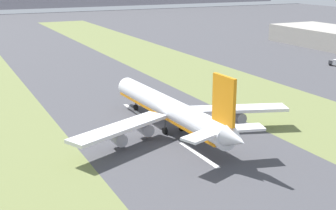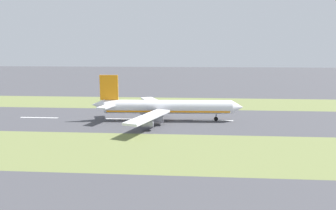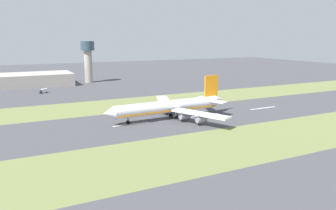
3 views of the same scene
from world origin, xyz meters
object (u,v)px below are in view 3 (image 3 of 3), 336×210
Objects in this scene: airplane_main_jet at (171,107)px; control_tower at (88,57)px; terminal_building at (1,81)px; service_truck at (43,91)px.

airplane_main_jet is 1.83× the size of control_tower.
airplane_main_jet is at bearing -153.50° from terminal_building.
terminal_building reaches higher than service_truck.
service_truck is at bearing -147.69° from terminal_building.
airplane_main_jet is 154.67m from control_tower.
service_truck is (-43.58, -27.56, -3.51)m from terminal_building.
control_tower reaches higher than terminal_building.
airplane_main_jet is 171.01m from terminal_building.
airplane_main_jet is at bearing -178.12° from control_tower.
airplane_main_jet is 119.90m from service_truck.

